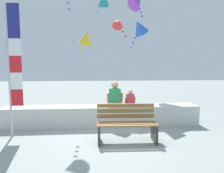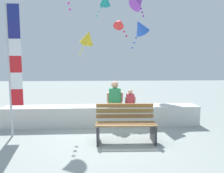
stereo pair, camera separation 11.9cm
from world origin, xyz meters
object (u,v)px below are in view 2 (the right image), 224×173
person_adult (115,96)px  kite_red (119,23)px  kite_blue (140,27)px  flag_banner (13,62)px  person_child (130,99)px  park_bench (125,125)px  kite_purple (139,1)px  kite_teal (105,0)px  kite_yellow (88,38)px

person_adult → kite_red: 3.44m
person_adult → kite_blue: kite_blue is taller
kite_blue → flag_banner: bearing=-150.0°
person_child → kite_red: bearing=93.6°
person_adult → kite_blue: (1.03, 1.35, 2.34)m
park_bench → kite_purple: 6.12m
kite_teal → flag_banner: bearing=-122.6°
park_bench → kite_blue: 3.98m
person_adult → kite_teal: size_ratio=0.68×
kite_blue → kite_yellow: (-2.03, 1.78, -0.14)m
park_bench → kite_red: 4.68m
flag_banner → kite_blue: 4.46m
park_bench → flag_banner: 3.24m
kite_purple → kite_blue: 2.15m
flag_banner → kite_yellow: (1.66, 3.91, 1.19)m
flag_banner → kite_purple: 6.07m
kite_red → kite_purple: (0.93, 0.79, 1.11)m
flag_banner → kite_red: kite_red is taller
person_adult → kite_teal: bearing=93.7°
kite_yellow → kite_red: bearing=-36.3°
kite_red → kite_teal: bearing=120.8°
person_adult → flag_banner: size_ratio=0.23×
park_bench → flag_banner: flag_banner is taller
park_bench → kite_yellow: bearing=104.7°
kite_red → flag_banner: bearing=-135.7°
flag_banner → kite_teal: bearing=57.4°
kite_teal → kite_yellow: (-0.80, 0.07, -1.65)m
kite_yellow → flag_banner: bearing=-113.0°
kite_purple → kite_teal: bearing=175.4°
park_bench → kite_teal: bearing=94.8°
kite_red → kite_yellow: size_ratio=0.76×
kite_red → kite_purple: kite_purple is taller
park_bench → kite_teal: size_ratio=1.32×
park_bench → kite_teal: 6.17m
kite_blue → kite_yellow: 2.70m
person_adult → kite_teal: 4.93m
person_child → kite_blue: (0.55, 1.35, 2.44)m
flag_banner → kite_red: bearing=44.3°
person_child → person_adult: bearing=-180.0°
flag_banner → kite_teal: kite_teal is taller
flag_banner → kite_purple: size_ratio=2.81×
kite_red → kite_blue: size_ratio=0.78×
park_bench → person_child: (0.31, 1.30, 0.40)m
person_child → kite_yellow: 4.16m
person_child → kite_yellow: (-1.48, 3.13, 2.30)m
kite_yellow → kite_purple: bearing=-4.8°
kite_teal → kite_blue: kite_teal is taller
person_child → kite_teal: (-0.68, 3.06, 3.95)m
kite_blue → kite_yellow: bearing=138.7°
kite_red → park_bench: bearing=-93.0°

